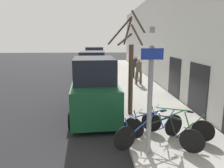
% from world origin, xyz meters
% --- Properties ---
extents(ground_plane, '(80.00, 80.00, 0.00)m').
position_xyz_m(ground_plane, '(0.00, 11.20, 0.00)').
color(ground_plane, black).
extents(sidewalk_curb, '(3.20, 32.00, 0.15)m').
position_xyz_m(sidewalk_curb, '(2.60, 14.00, 0.07)').
color(sidewalk_curb, '#9E9B93').
rests_on(sidewalk_curb, ground).
extents(building_facade, '(0.23, 32.00, 6.50)m').
position_xyz_m(building_facade, '(4.35, 13.94, 3.23)').
color(building_facade, silver).
rests_on(building_facade, ground).
extents(signpost, '(0.56, 0.15, 3.37)m').
position_xyz_m(signpost, '(1.44, 3.06, 1.95)').
color(signpost, gray).
rests_on(signpost, sidewalk_curb).
extents(bicycle_0, '(2.03, 1.41, 0.94)m').
position_xyz_m(bicycle_0, '(1.92, 3.53, 0.55)').
color(bicycle_0, black).
rests_on(bicycle_0, sidewalk_curb).
extents(bicycle_1, '(2.33, 1.15, 0.98)m').
position_xyz_m(bicycle_1, '(1.66, 3.70, 0.57)').
color(bicycle_1, black).
rests_on(bicycle_1, sidewalk_curb).
extents(bicycle_2, '(1.99, 1.21, 0.94)m').
position_xyz_m(bicycle_2, '(2.56, 4.09, 0.55)').
color(bicycle_2, black).
rests_on(bicycle_2, sidewalk_curb).
extents(parked_car_0, '(2.22, 4.44, 2.49)m').
position_xyz_m(parked_car_0, '(-0.08, 6.62, 1.12)').
color(parked_car_0, '#144728').
rests_on(parked_car_0, ground).
extents(parked_car_1, '(2.11, 4.70, 2.42)m').
position_xyz_m(parked_car_1, '(-0.26, 12.50, 1.09)').
color(parked_car_1, silver).
rests_on(parked_car_1, ground).
extents(parked_car_2, '(1.95, 4.33, 2.52)m').
position_xyz_m(parked_car_2, '(-0.23, 18.07, 1.13)').
color(parked_car_2, '#B2B7BC').
rests_on(parked_car_2, ground).
extents(parked_car_3, '(2.11, 4.36, 2.32)m').
position_xyz_m(parked_car_3, '(-0.12, 23.03, 1.05)').
color(parked_car_3, navy).
rests_on(parked_car_3, ground).
extents(pedestrian_near, '(0.46, 0.39, 1.76)m').
position_xyz_m(pedestrian_near, '(3.10, 14.98, 1.17)').
color(pedestrian_near, '#1E2338').
rests_on(pedestrian_near, sidewalk_curb).
extents(pedestrian_far, '(0.45, 0.39, 1.76)m').
position_xyz_m(pedestrian_far, '(2.87, 12.39, 1.16)').
color(pedestrian_far, '#4C3D2D').
rests_on(pedestrian_far, sidewalk_curb).
extents(street_tree, '(1.68, 1.54, 4.17)m').
position_xyz_m(street_tree, '(1.41, 6.36, 2.08)').
color(street_tree, '#4C3828').
rests_on(street_tree, sidewalk_curb).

